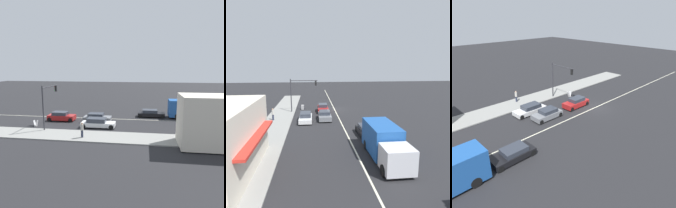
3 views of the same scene
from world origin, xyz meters
The scene contains 11 objects.
ground_plane centered at (0.00, 18.00, 0.00)m, with size 160.00×160.00×0.00m, color #232326.
sidewalk_right centered at (9.00, 18.50, 0.06)m, with size 4.00×73.00×0.12m, color gray.
lane_marking_center centered at (0.00, 0.00, 0.00)m, with size 0.16×60.00×0.01m, color beige.
traffic_signal_main centered at (6.12, 1.53, 3.90)m, with size 4.59×0.34×5.60m.
pedestrian centered at (9.70, 7.13, 1.03)m, with size 0.34×0.34×1.73m.
warning_aframe_sign centered at (5.79, -0.51, 0.43)m, with size 0.45×0.53×0.84m.
delivery_truck centered at (-2.20, 21.31, 1.47)m, with size 2.44×7.50×2.87m.
suv_black centered at (-2.20, 15.12, 0.58)m, with size 1.91×4.22×1.19m.
van_white centered at (5.00, 7.94, 0.60)m, with size 1.80×4.51×1.27m.
suv_grey centered at (2.20, 7.23, 0.62)m, with size 1.83×3.99×1.29m.
hatchback_red centered at (2.20, 1.74, 0.65)m, with size 1.74×4.01×1.36m.
Camera 2 is at (3.96, 38.84, 8.17)m, focal length 35.00 mm.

